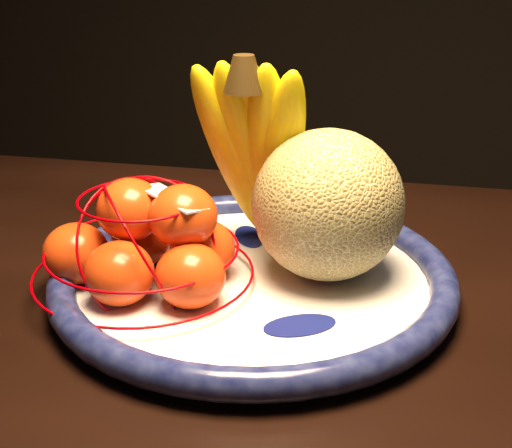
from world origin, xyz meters
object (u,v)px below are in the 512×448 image
(dining_table, at_px, (233,403))
(banana_bunch, at_px, (257,146))
(fruit_bowl, at_px, (253,277))
(mandarin_bag, at_px, (148,246))
(cantaloupe, at_px, (328,205))

(dining_table, distance_m, banana_bunch, 0.26)
(fruit_bowl, xyz_separation_m, mandarin_bag, (-0.09, -0.04, 0.04))
(banana_bunch, bearing_deg, dining_table, -82.01)
(fruit_bowl, distance_m, banana_bunch, 0.14)
(mandarin_bag, bearing_deg, cantaloupe, 24.36)
(cantaloupe, relative_size, mandarin_bag, 0.57)
(fruit_bowl, height_order, cantaloupe, cantaloupe)
(dining_table, xyz_separation_m, banana_bunch, (-0.02, 0.15, 0.21))
(fruit_bowl, xyz_separation_m, cantaloupe, (0.07, 0.03, 0.07))
(fruit_bowl, relative_size, mandarin_bag, 1.54)
(dining_table, xyz_separation_m, cantaloupe, (0.06, 0.11, 0.17))
(dining_table, distance_m, cantaloupe, 0.21)
(dining_table, bearing_deg, mandarin_bag, 154.59)
(dining_table, height_order, fruit_bowl, fruit_bowl)
(fruit_bowl, relative_size, cantaloupe, 2.70)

